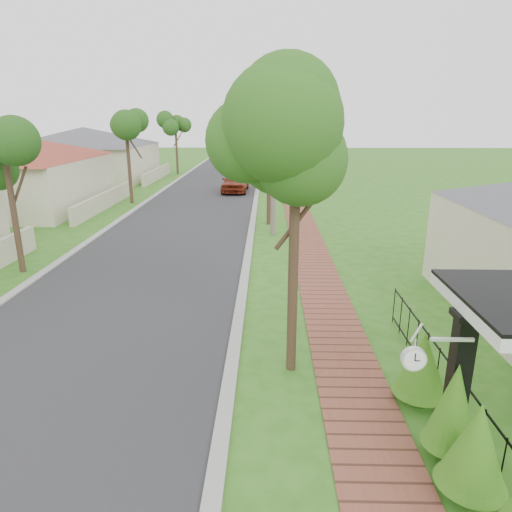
% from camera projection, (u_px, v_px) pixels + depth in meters
% --- Properties ---
extents(ground, '(160.00, 160.00, 0.00)m').
position_uv_depth(ground, '(192.00, 408.00, 8.85)').
color(ground, '#2C6518').
rests_on(ground, ground).
extents(road, '(7.00, 120.00, 0.02)m').
position_uv_depth(road, '(195.00, 209.00, 28.05)').
color(road, '#28282B').
rests_on(road, ground).
extents(kerb_right, '(0.30, 120.00, 0.10)m').
position_uv_depth(kerb_right, '(255.00, 209.00, 27.96)').
color(kerb_right, '#9E9E99').
rests_on(kerb_right, ground).
extents(kerb_left, '(0.30, 120.00, 0.10)m').
position_uv_depth(kerb_left, '(137.00, 209.00, 28.14)').
color(kerb_left, '#9E9E99').
rests_on(kerb_left, ground).
extents(sidewalk, '(1.50, 120.00, 0.03)m').
position_uv_depth(sidewalk, '(297.00, 210.00, 27.90)').
color(sidewalk, brown).
rests_on(sidewalk, ground).
extents(porch_post, '(0.48, 0.48, 2.52)m').
position_uv_depth(porch_post, '(457.00, 390.00, 7.46)').
color(porch_post, black).
rests_on(porch_post, ground).
extents(picket_fence, '(0.03, 8.02, 1.00)m').
position_uv_depth(picket_fence, '(450.00, 387.00, 8.58)').
color(picket_fence, black).
rests_on(picket_fence, ground).
extents(street_trees, '(10.70, 37.65, 5.89)m').
position_uv_depth(street_trees, '(209.00, 130.00, 33.27)').
color(street_trees, '#382619').
rests_on(street_trees, ground).
extents(hedge_row, '(0.93, 4.63, 1.85)m').
position_uv_depth(hedge_row, '(464.00, 433.00, 6.95)').
color(hedge_row, '#296313').
rests_on(hedge_row, ground).
extents(far_house_grey, '(15.56, 15.56, 4.60)m').
position_uv_depth(far_house_grey, '(86.00, 153.00, 41.04)').
color(far_house_grey, beige).
rests_on(far_house_grey, ground).
extents(parked_car_red, '(1.99, 4.66, 1.57)m').
position_uv_depth(parked_car_red, '(235.00, 181.00, 34.41)').
color(parked_car_red, maroon).
rests_on(parked_car_red, ground).
extents(parked_car_white, '(1.69, 4.40, 1.43)m').
position_uv_depth(parked_car_white, '(257.00, 166.00, 45.66)').
color(parked_car_white, silver).
rests_on(parked_car_white, ground).
extents(near_tree, '(2.36, 2.36, 6.05)m').
position_uv_depth(near_tree, '(296.00, 148.00, 8.83)').
color(near_tree, '#382619').
rests_on(near_tree, ground).
extents(utility_pole, '(1.20, 0.24, 7.79)m').
position_uv_depth(utility_pole, '(274.00, 151.00, 20.72)').
color(utility_pole, '#6D5E55').
rests_on(utility_pole, ground).
extents(station_clock, '(1.05, 0.13, 0.54)m').
position_uv_depth(station_clock, '(417.00, 357.00, 6.86)').
color(station_clock, silver).
rests_on(station_clock, ground).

